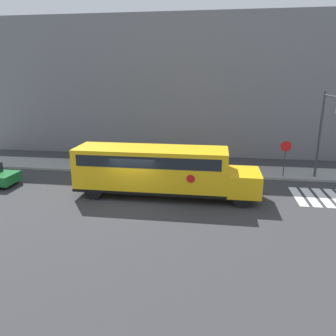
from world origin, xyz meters
The scene contains 7 objects.
ground_plane centered at (0.00, 0.00, 0.00)m, with size 60.00×60.00×0.00m, color #333335.
sidewalk_strip centered at (0.00, 6.50, 0.07)m, with size 44.00×3.00×0.15m.
building_backdrop centered at (0.00, 13.00, 5.88)m, with size 32.00×4.00×11.75m.
crosswalk_stripes centered at (10.78, 2.00, 0.00)m, with size 3.30×3.20×0.01m.
school_bus centered at (1.22, 0.92, 1.65)m, with size 10.53×2.57×2.86m.
stop_sign centered at (9.14, 5.47, 1.73)m, with size 0.70×0.10×2.62m.
traffic_light centered at (11.28, 4.77, 3.87)m, with size 0.28×3.14×5.90m.
Camera 1 is at (4.42, -16.99, 6.87)m, focal length 35.00 mm.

